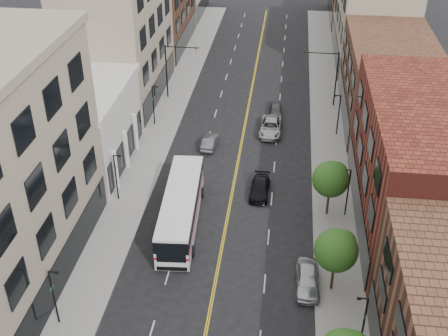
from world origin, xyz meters
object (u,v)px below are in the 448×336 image
at_px(car_lane_behind, 210,142).
at_px(car_lane_a, 260,188).
at_px(city_bus, 181,207).
at_px(car_lane_c, 276,111).
at_px(car_lane_b, 271,127).
at_px(car_parked_far, 308,280).

bearing_deg(car_lane_behind, car_lane_a, 129.32).
bearing_deg(city_bus, car_lane_behind, 84.16).
distance_m(car_lane_behind, car_lane_c, 11.46).
height_order(car_lane_b, car_lane_c, car_lane_b).
bearing_deg(car_parked_far, car_lane_behind, 116.18).
height_order(car_lane_a, car_lane_c, car_lane_a).
distance_m(car_parked_far, car_lane_behind, 24.07).
height_order(car_parked_far, car_lane_c, car_parked_far).
height_order(car_parked_far, car_lane_a, car_parked_far).
height_order(city_bus, car_parked_far, city_bus).
relative_size(city_bus, car_lane_b, 2.41).
distance_m(car_lane_a, car_lane_b, 13.02).
bearing_deg(car_lane_a, car_parked_far, -67.90).
xyz_separation_m(car_parked_far, car_lane_c, (-3.77, 30.41, -0.17)).
relative_size(car_lane_behind, car_lane_b, 0.72).
relative_size(car_lane_a, car_lane_b, 0.82).
height_order(car_lane_behind, car_lane_c, car_lane_behind).
bearing_deg(car_lane_a, car_lane_c, 89.23).
bearing_deg(car_lane_c, car_lane_b, -99.19).
xyz_separation_m(city_bus, car_lane_behind, (0.58, 14.55, -1.33)).
height_order(car_parked_far, car_lane_b, car_parked_far).
height_order(car_lane_behind, car_lane_b, car_lane_b).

